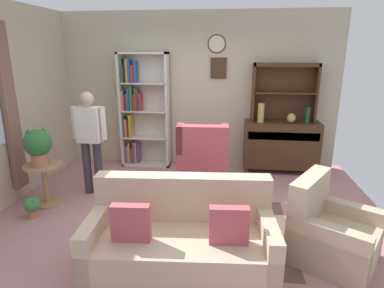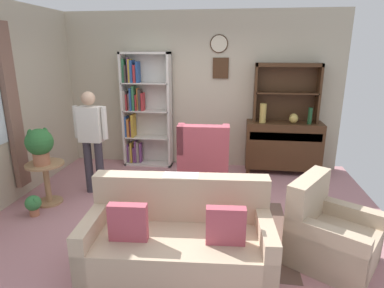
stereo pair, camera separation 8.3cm
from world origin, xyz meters
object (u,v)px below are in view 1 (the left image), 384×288
Objects in this scene: wingback_chair at (203,163)px; book_stack at (191,191)px; vase_tall at (261,113)px; bottle_wine at (308,115)px; sideboard_hutch at (285,84)px; couch_floral at (181,241)px; vase_round at (291,118)px; armchair_floral at (330,234)px; sideboard at (281,144)px; potted_plant_large at (38,145)px; person_reading at (90,136)px; bookshelf at (140,109)px; potted_plant_small at (32,206)px; plant_stand at (45,180)px; coffee_table at (196,197)px.

wingback_chair reaches higher than book_stack.
vase_tall is 0.78m from bottle_wine.
sideboard_hutch is 3.88× the size of bottle_wine.
couch_floral is 1.76× the size of wingback_chair.
vase_round is 2.61m from armchair_floral.
sideboard is 0.70m from vase_tall.
sideboard_hutch is 3.54m from couch_floral.
person_reading reaches higher than potted_plant_large.
bookshelf reaches higher than couch_floral.
sideboard_hutch is 4.34m from potted_plant_small.
armchair_floral is at bearing -7.44° from potted_plant_small.
sideboard is 3.25m from person_reading.
couch_floral is 0.83m from book_stack.
person_reading is (-2.97, -1.27, 0.40)m from sideboard.
bookshelf is 1.35× the size of person_reading.
couch_floral is (-0.98, -2.83, -0.77)m from vase_tall.
sideboard is 3.89m from plant_stand.
person_reading is at bearing -156.79° from sideboard.
person_reading is at bearing 156.48° from coffee_table.
bottle_wine is at bearing 23.40° from potted_plant_large.
coffee_table is (0.05, 0.92, 0.04)m from couch_floral.
vase_round is at bearing 53.51° from book_stack.
person_reading reaches higher than plant_stand.
vase_round is 0.60× the size of bottle_wine.
sideboard is at bearing 56.83° from book_stack.
couch_floral is at bearing -109.08° from vase_tall.
vase_round is at bearing 25.18° from potted_plant_large.
wingback_chair is (-1.48, 1.77, 0.09)m from armchair_floral.
vase_round is 4.02m from plant_stand.
vase_tall is 2.85m from person_reading.
bottle_wine is 0.35× the size of coffee_table.
potted_plant_small is (-2.10, 0.80, -0.15)m from couch_floral.
vase_round is at bearing 26.93° from wingback_chair.
vase_tall is at bearing 27.97° from plant_stand.
plant_stand is at bearing -157.13° from bottle_wine.
plant_stand is 0.87m from person_reading.
person_reading is at bearing -158.73° from vase_round.
sideboard is 0.83× the size of person_reading.
potted_plant_large is at bearing -154.82° from vase_round.
vase_tall is at bearing -154.11° from sideboard_hutch.
bottle_wine is (0.39, -0.20, -0.50)m from sideboard_hutch.
coffee_table is at bearing -23.52° from person_reading.
bottle_wine is 4.44m from potted_plant_small.
potted_plant_large is at bearing -136.45° from person_reading.
coffee_table is 0.16m from book_stack.
armchair_floral is 3.43m from person_reading.
person_reading is 1.95× the size of coffee_table.
bottle_wine is 0.15× the size of couch_floral.
potted_plant_small is (-3.47, -2.11, -0.34)m from sideboard.
couch_floral is 2.10m from wingback_chair.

